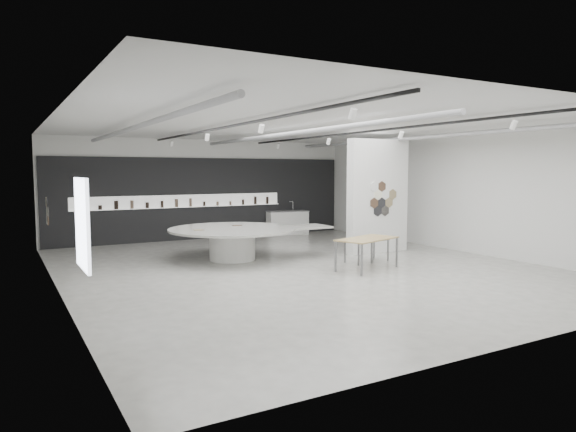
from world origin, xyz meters
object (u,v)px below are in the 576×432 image
partition_column (378,196)px  kitchen_counter (287,223)px  sample_table_wood (367,240)px  sample_table_stone (367,242)px  display_island (235,239)px

partition_column → kitchen_counter: partition_column is taller
sample_table_wood → sample_table_stone: (0.70, 0.89, -0.19)m
sample_table_stone → kitchen_counter: kitchen_counter is taller
sample_table_wood → sample_table_stone: 1.15m
sample_table_stone → kitchen_counter: bearing=79.8°
partition_column → display_island: bearing=168.2°
partition_column → display_island: 4.79m
sample_table_wood → sample_table_stone: bearing=52.1°
display_island → sample_table_wood: size_ratio=2.42×
kitchen_counter → partition_column: bearing=-80.7°
partition_column → sample_table_stone: (-1.42, -1.26, -1.21)m
display_island → sample_table_wood: (2.43, -3.11, 0.16)m
display_island → kitchen_counter: (4.35, 4.56, -0.13)m
sample_table_wood → partition_column: bearing=45.5°
sample_table_wood → sample_table_stone: size_ratio=1.50×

